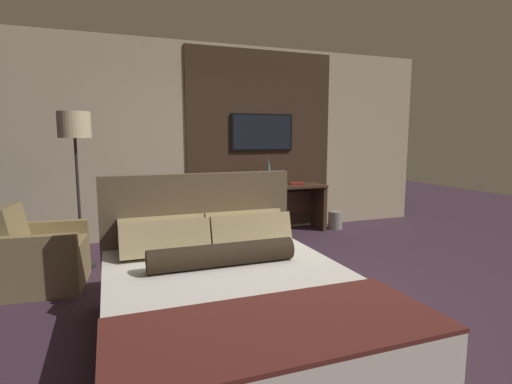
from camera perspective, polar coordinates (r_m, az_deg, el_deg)
ground_plane at (r=3.83m, az=3.89°, el=-14.45°), size 16.00×16.00×0.00m
wall_back_tv_panel at (r=6.03m, az=-5.37°, el=7.32°), size 7.20×0.09×2.80m
bed at (r=2.88m, az=-3.58°, el=-15.36°), size 1.71×2.20×1.13m
desk at (r=6.07m, az=1.50°, el=-1.26°), size 1.82×0.47×0.72m
tv at (r=6.16m, az=0.87°, el=8.53°), size 0.99×0.04×0.56m
desk_chair at (r=5.43m, az=0.32°, el=-1.80°), size 0.49×0.49×0.90m
armchair_by_window at (r=4.42m, az=-28.23°, el=-8.41°), size 0.80×0.81×0.82m
floor_lamp at (r=4.74m, az=-24.45°, el=7.07°), size 0.34×0.34×1.72m
vase_tall at (r=5.98m, az=1.80°, el=2.93°), size 0.14×0.14×0.44m
vase_short at (r=6.19m, az=3.51°, el=1.73°), size 0.09×0.09×0.15m
book at (r=6.23m, az=5.85°, el=1.21°), size 0.26×0.21×0.03m
waste_bin at (r=6.50m, az=11.24°, el=-3.95°), size 0.22×0.22×0.28m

